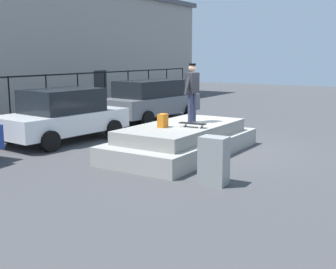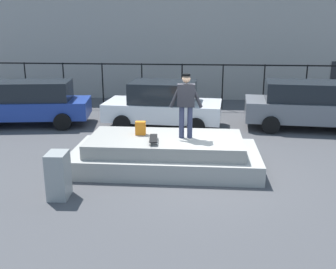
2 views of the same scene
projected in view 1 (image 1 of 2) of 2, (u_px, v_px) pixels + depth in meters
ground_plane at (211, 149)px, 13.37m from camera, size 60.00×60.00×0.00m
concrete_ledge at (182, 141)px, 12.69m from camera, size 5.09×2.51×0.86m
skateboarder at (192, 88)px, 12.89m from camera, size 0.89×0.25×1.73m
skateboard at (192, 124)px, 12.11m from camera, size 0.28×0.78×0.12m
backpack at (163, 121)px, 12.10m from camera, size 0.29×0.21×0.37m
car_white_sedan_mid at (63, 115)px, 14.53m from camera, size 4.48×2.49×1.74m
car_grey_hatchback_far at (152, 99)px, 19.18m from camera, size 4.89×2.47×1.76m
utility_box at (214, 161)px, 9.66m from camera, size 0.47×0.62×1.08m
fence_row at (29, 92)px, 17.46m from camera, size 24.06×0.06×2.06m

